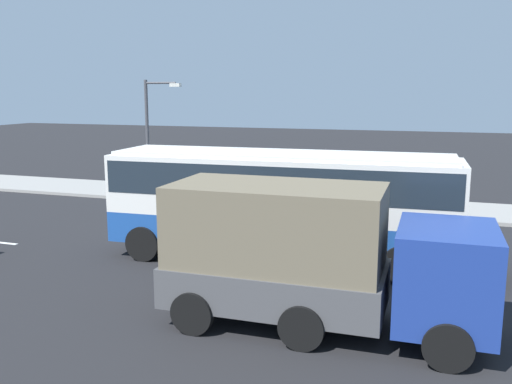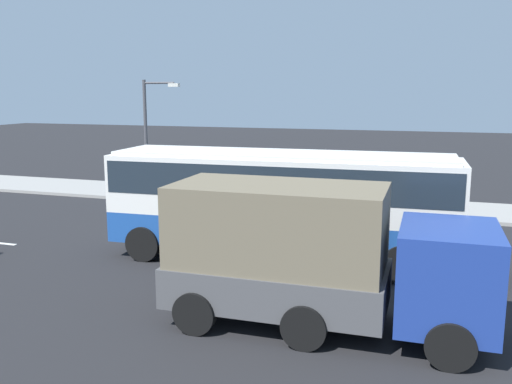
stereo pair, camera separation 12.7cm
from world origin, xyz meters
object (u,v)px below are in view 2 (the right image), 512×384
object	(u,v)px
cargo_truck	(316,254)
street_lamp	(150,129)
pedestrian_near_curb	(207,178)
coach_bus	(281,194)

from	to	relation	value
cargo_truck	street_lamp	size ratio (longest dim) A/B	1.26
cargo_truck	pedestrian_near_curb	size ratio (longest dim) A/B	4.14
street_lamp	coach_bus	bearing A→B (deg)	-41.13
coach_bus	cargo_truck	world-z (taller)	coach_bus
coach_bus	cargo_truck	distance (m)	4.97
pedestrian_near_curb	street_lamp	world-z (taller)	street_lamp
pedestrian_near_curb	street_lamp	bearing A→B (deg)	-133.95
street_lamp	pedestrian_near_curb	bearing A→B (deg)	11.37
coach_bus	pedestrian_near_curb	size ratio (longest dim) A/B	6.27
cargo_truck	street_lamp	bearing A→B (deg)	131.10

